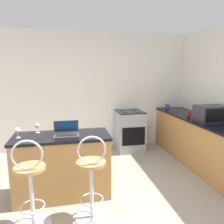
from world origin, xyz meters
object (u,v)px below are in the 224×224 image
(microwave, at_px, (211,113))
(wine_glass_short, at_px, (37,126))
(bar_stool_near, at_px, (31,186))
(laptop, at_px, (66,131))
(mug_blue, at_px, (167,106))
(bar_stool_far, at_px, (92,180))
(wine_glass_tall, at_px, (18,131))
(stove_range, at_px, (130,131))
(mug_red, at_px, (188,114))

(microwave, distance_m, wine_glass_short, 2.89)
(bar_stool_near, bearing_deg, laptop, 57.42)
(mug_blue, distance_m, wine_glass_short, 3.14)
(laptop, distance_m, mug_blue, 2.90)
(bar_stool_far, distance_m, mug_blue, 3.16)
(bar_stool_near, height_order, wine_glass_tall, bar_stool_near)
(microwave, distance_m, stove_range, 1.76)
(microwave, xyz_separation_m, stove_range, (-1.11, 1.24, -0.58))
(bar_stool_near, xyz_separation_m, laptop, (0.40, 0.63, 0.43))
(microwave, relative_size, wine_glass_short, 3.63)
(bar_stool_near, bearing_deg, microwave, 18.29)
(wine_glass_short, bearing_deg, wine_glass_tall, -136.16)
(bar_stool_far, relative_size, mug_blue, 10.09)
(stove_range, bearing_deg, mug_red, -39.86)
(laptop, bearing_deg, microwave, 7.41)
(microwave, bearing_deg, stove_range, 131.77)
(mug_red, bearing_deg, wine_glass_tall, -164.93)
(bar_stool_far, xyz_separation_m, stove_range, (1.11, 2.19, -0.06))
(bar_stool_near, distance_m, wine_glass_tall, 0.81)
(stove_range, bearing_deg, microwave, -48.23)
(wine_glass_tall, bearing_deg, bar_stool_near, -70.11)
(bar_stool_far, relative_size, wine_glass_short, 7.58)
(mug_blue, bearing_deg, bar_stool_far, -131.38)
(microwave, distance_m, mug_blue, 1.41)
(bar_stool_near, distance_m, laptop, 0.86)
(laptop, bearing_deg, wine_glass_short, 154.60)
(stove_range, bearing_deg, wine_glass_tall, -141.68)
(wine_glass_tall, bearing_deg, mug_red, 15.07)
(microwave, relative_size, stove_range, 0.57)
(mug_red, bearing_deg, bar_stool_near, -152.72)
(bar_stool_near, bearing_deg, wine_glass_tall, 109.89)
(stove_range, height_order, mug_red, mug_red)
(microwave, distance_m, wine_glass_tall, 3.12)
(microwave, height_order, wine_glass_tall, microwave)
(stove_range, relative_size, wine_glass_short, 6.39)
(bar_stool_near, height_order, microwave, microwave)
(stove_range, distance_m, mug_red, 1.32)
(laptop, bearing_deg, wine_glass_tall, -178.23)
(stove_range, height_order, wine_glass_tall, wine_glass_tall)
(bar_stool_far, xyz_separation_m, microwave, (2.21, 0.95, 0.52))
(bar_stool_near, relative_size, mug_red, 10.73)
(mug_blue, relative_size, mug_red, 1.06)
(mug_blue, bearing_deg, wine_glass_tall, -149.58)
(bar_stool_far, height_order, wine_glass_tall, bar_stool_far)
(bar_stool_far, bearing_deg, bar_stool_near, 180.00)
(bar_stool_far, bearing_deg, wine_glass_tall, 145.61)
(wine_glass_short, bearing_deg, laptop, -25.40)
(bar_stool_near, xyz_separation_m, mug_blue, (2.74, 2.35, 0.43))
(microwave, xyz_separation_m, mug_red, (-0.16, 0.45, -0.09))
(bar_stool_near, relative_size, mug_blue, 10.09)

